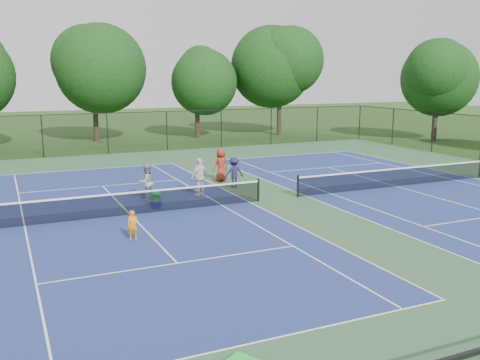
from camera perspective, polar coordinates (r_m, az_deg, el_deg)
name	(u,v)px	position (r m, az deg, el deg)	size (l,w,h in m)	color
ground	(278,199)	(25.19, 4.11, -2.06)	(140.00, 140.00, 0.00)	#234716
court_pad	(278,199)	(25.18, 4.11, -2.05)	(36.00, 36.00, 0.01)	#325A3E
tennis_court_left	(130,213)	(22.77, -11.62, -3.44)	(12.00, 23.83, 1.07)	navy
tennis_court_right	(396,185)	(29.09, 16.34, -0.49)	(12.00, 23.83, 1.07)	navy
perimeter_fence	(279,166)	(24.87, 4.16, 1.54)	(36.08, 36.08, 3.02)	black
tree_back_b	(93,64)	(48.17, -15.43, 11.80)	(7.60, 7.60, 10.03)	#2D2116
tree_back_c	(197,78)	(49.45, -4.64, 10.84)	(6.00, 6.00, 8.40)	#2D2116
tree_back_d	(280,63)	(51.82, 4.27, 12.34)	(7.80, 7.80, 10.37)	#2D2116
tree_side_e	(438,74)	(49.68, 20.38, 10.57)	(6.60, 6.60, 8.87)	#2D2116
child_player	(133,225)	(19.31, -11.36, -4.75)	(0.39, 0.25, 1.06)	orange
instructor	(146,182)	(25.17, -9.96, -0.21)	(0.83, 0.65, 1.71)	#959597
bystander_a	(200,177)	(25.80, -4.30, 0.35)	(1.08, 0.45, 1.84)	white
bystander_b	(234,172)	(27.56, -0.65, 0.81)	(1.02, 0.59, 1.58)	#1D1B3C
bystander_c	(221,165)	(29.25, -2.03, 1.63)	(0.88, 0.57, 1.80)	maroon
ball_crate	(156,205)	(23.70, -8.95, -2.63)	(0.37, 0.31, 0.31)	#161A97
ball_hopper	(156,197)	(23.62, -8.97, -1.81)	(0.34, 0.28, 0.39)	green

